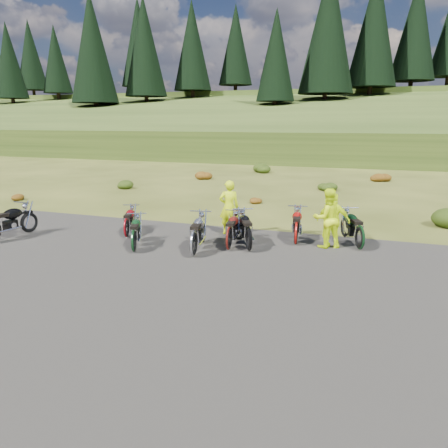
% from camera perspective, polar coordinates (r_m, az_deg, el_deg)
% --- Properties ---
extents(ground, '(300.00, 300.00, 0.00)m').
position_cam_1_polar(ground, '(13.13, -5.36, -4.40)').
color(ground, '#343C14').
rests_on(ground, ground).
extents(gravel_pad, '(20.00, 12.00, 0.04)m').
position_cam_1_polar(gravel_pad, '(11.45, -9.59, -7.24)').
color(gravel_pad, black).
rests_on(gravel_pad, ground).
extents(hill_slope, '(300.00, 45.97, 9.37)m').
position_cam_1_polar(hill_slope, '(61.68, 14.78, 9.22)').
color(hill_slope, '#2B3E14').
rests_on(hill_slope, ground).
extents(hill_plateau, '(300.00, 90.00, 9.17)m').
position_cam_1_polar(hill_plateau, '(121.50, 17.38, 10.89)').
color(hill_plateau, '#2B3E14').
rests_on(hill_plateau, ground).
extents(conifer_10, '(7.04, 7.04, 18.00)m').
position_cam_1_polar(conifer_10, '(120.34, -23.97, 19.53)').
color(conifer_10, black).
rests_on(conifer_10, ground).
extents(conifer_12, '(6.16, 6.16, 16.00)m').
position_cam_1_polar(conifer_12, '(97.97, -26.30, 18.61)').
color(conifer_12, black).
rests_on(conifer_12, ground).
extents(conifer_13, '(5.72, 5.72, 15.00)m').
position_cam_1_polar(conifer_13, '(98.48, -21.13, 19.45)').
color(conifer_13, black).
rests_on(conifer_13, ground).
extents(conifer_14, '(5.28, 5.28, 14.00)m').
position_cam_1_polar(conifer_14, '(99.72, -16.00, 20.12)').
color(conifer_14, black).
rests_on(conifer_14, ground).
extents(conifer_15, '(7.92, 7.92, 20.00)m').
position_cam_1_polar(conifer_15, '(102.07, -11.08, 22.25)').
color(conifer_15, black).
rests_on(conifer_15, ground).
extents(conifer_16, '(7.48, 7.48, 19.00)m').
position_cam_1_polar(conifer_16, '(77.30, -16.84, 21.23)').
color(conifer_16, black).
rests_on(conifer_16, ground).
extents(conifer_17, '(7.04, 7.04, 18.00)m').
position_cam_1_polar(conifer_17, '(79.25, -10.35, 21.86)').
color(conifer_17, black).
rests_on(conifer_17, ground).
extents(conifer_18, '(6.60, 6.60, 17.00)m').
position_cam_1_polar(conifer_18, '(82.03, -4.19, 22.22)').
color(conifer_18, black).
rests_on(conifer_18, ground).
extents(conifer_19, '(6.16, 6.16, 16.00)m').
position_cam_1_polar(conifer_19, '(85.57, 1.53, 22.35)').
color(conifer_19, black).
rests_on(conifer_19, ground).
extents(conifer_20, '(5.72, 5.72, 15.00)m').
position_cam_1_polar(conifer_20, '(89.73, 6.75, 22.04)').
color(conifer_20, black).
rests_on(conifer_20, ground).
extents(conifer_21, '(5.28, 5.28, 14.00)m').
position_cam_1_polar(conifer_21, '(63.55, 6.83, 21.03)').
color(conifer_21, black).
rests_on(conifer_21, ground).
extents(conifer_22, '(7.92, 7.92, 20.00)m').
position_cam_1_polar(conifer_22, '(69.03, 13.47, 23.70)').
color(conifer_22, black).
rests_on(conifer_22, ground).
extents(conifer_23, '(7.48, 7.48, 19.00)m').
position_cam_1_polar(conifer_23, '(74.58, 19.04, 23.10)').
color(conifer_23, black).
rests_on(conifer_23, ground).
extents(conifer_24, '(7.04, 7.04, 18.00)m').
position_cam_1_polar(conifer_24, '(80.66, 23.77, 22.44)').
color(conifer_24, black).
rests_on(conifer_24, ground).
extents(shrub_0, '(0.77, 0.77, 0.45)m').
position_cam_1_polar(shrub_0, '(24.79, -25.16, 3.35)').
color(shrub_0, maroon).
rests_on(shrub_0, ground).
extents(shrub_1, '(1.03, 1.03, 0.61)m').
position_cam_1_polar(shrub_1, '(27.08, -12.87, 5.20)').
color(shrub_1, '#24390E').
rests_on(shrub_1, ground).
extents(shrub_2, '(1.30, 1.30, 0.77)m').
position_cam_1_polar(shrub_2, '(30.42, -2.85, 6.54)').
color(shrub_2, maroon).
rests_on(shrub_2, ground).
extents(shrub_3, '(1.56, 1.56, 0.92)m').
position_cam_1_polar(shrub_3, '(34.50, 5.04, 7.44)').
color(shrub_3, '#24390E').
rests_on(shrub_3, ground).
extents(shrub_4, '(0.77, 0.77, 0.45)m').
position_cam_1_polar(shrub_4, '(21.64, 3.94, 3.31)').
color(shrub_4, maroon).
rests_on(shrub_4, ground).
extents(shrub_5, '(1.03, 1.03, 0.61)m').
position_cam_1_polar(shrub_5, '(26.24, 13.25, 4.93)').
color(shrub_5, '#24390E').
rests_on(shrub_5, ground).
extents(shrub_6, '(1.30, 1.30, 0.77)m').
position_cam_1_polar(shrub_6, '(31.33, 19.69, 5.97)').
color(shrub_6, maroon).
rests_on(shrub_6, ground).
extents(motorcycle_1, '(1.22, 1.96, 0.98)m').
position_cam_1_polar(motorcycle_1, '(15.65, -12.57, -1.75)').
color(motorcycle_1, maroon).
rests_on(motorcycle_1, ground).
extents(motorcycle_2, '(1.39, 2.05, 1.02)m').
position_cam_1_polar(motorcycle_2, '(13.87, -11.64, -3.66)').
color(motorcycle_2, black).
rests_on(motorcycle_2, ground).
extents(motorcycle_3, '(1.18, 2.33, 1.16)m').
position_cam_1_polar(motorcycle_3, '(13.19, -3.98, -4.29)').
color(motorcycle_3, '#AAAAAF').
rests_on(motorcycle_3, ground).
extents(motorcycle_4, '(0.98, 2.14, 1.08)m').
position_cam_1_polar(motorcycle_4, '(13.79, 0.62, -3.48)').
color(motorcycle_4, '#4F110D').
rests_on(motorcycle_4, ground).
extents(motorcycle_5, '(1.61, 2.26, 1.13)m').
position_cam_1_polar(motorcycle_5, '(13.69, 3.25, -3.62)').
color(motorcycle_5, black).
rests_on(motorcycle_5, ground).
extents(motorcycle_6, '(1.00, 2.17, 1.09)m').
position_cam_1_polar(motorcycle_6, '(14.59, 9.33, -2.71)').
color(motorcycle_6, maroon).
rests_on(motorcycle_6, ground).
extents(motorcycle_7, '(1.50, 2.28, 1.14)m').
position_cam_1_polar(motorcycle_7, '(14.49, 17.20, -3.26)').
color(motorcycle_7, black).
rests_on(motorcycle_7, ground).
extents(person_middle, '(0.83, 0.70, 1.93)m').
position_cam_1_polar(person_middle, '(15.50, 0.66, 2.09)').
color(person_middle, '#C6E10B').
rests_on(person_middle, ground).
extents(person_right_a, '(1.16, 1.08, 1.90)m').
position_cam_1_polar(person_right_a, '(14.22, 13.31, 0.63)').
color(person_right_a, '#C6E10B').
rests_on(person_right_a, ground).
extents(person_right_b, '(1.05, 0.48, 1.76)m').
position_cam_1_polar(person_right_b, '(14.24, 14.09, 0.31)').
color(person_right_b, '#C6E10B').
rests_on(person_right_b, ground).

